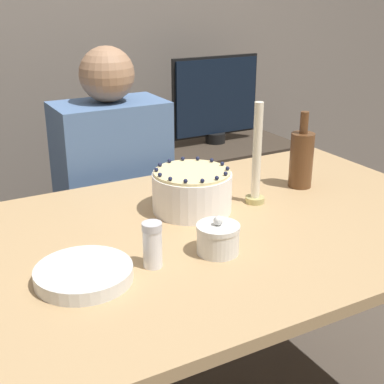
{
  "coord_description": "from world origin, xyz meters",
  "views": [
    {
      "loc": [
        -0.65,
        -1.13,
        1.37
      ],
      "look_at": [
        0.04,
        0.13,
        0.81
      ],
      "focal_mm": 50.0,
      "sensor_mm": 36.0,
      "label": 1
    }
  ],
  "objects_px": {
    "candle": "(257,163)",
    "tv_monitor": "(216,99)",
    "person_man_blue_shirt": "(115,223)",
    "cake": "(192,191)",
    "sugar_bowl": "(218,238)",
    "sugar_shaker": "(152,245)",
    "bottle": "(301,159)"
  },
  "relations": [
    {
      "from": "bottle",
      "to": "person_man_blue_shirt",
      "type": "distance_m",
      "value": 0.78
    },
    {
      "from": "bottle",
      "to": "tv_monitor",
      "type": "height_order",
      "value": "tv_monitor"
    },
    {
      "from": "bottle",
      "to": "tv_monitor",
      "type": "distance_m",
      "value": 0.99
    },
    {
      "from": "cake",
      "to": "tv_monitor",
      "type": "relative_size",
      "value": 0.49
    },
    {
      "from": "bottle",
      "to": "tv_monitor",
      "type": "bearing_deg",
      "value": 74.95
    },
    {
      "from": "cake",
      "to": "tv_monitor",
      "type": "bearing_deg",
      "value": 55.52
    },
    {
      "from": "bottle",
      "to": "person_man_blue_shirt",
      "type": "relative_size",
      "value": 0.21
    },
    {
      "from": "cake",
      "to": "sugar_bowl",
      "type": "relative_size",
      "value": 2.15
    },
    {
      "from": "tv_monitor",
      "to": "candle",
      "type": "bearing_deg",
      "value": -114.93
    },
    {
      "from": "candle",
      "to": "tv_monitor",
      "type": "distance_m",
      "value": 1.11
    },
    {
      "from": "sugar_bowl",
      "to": "tv_monitor",
      "type": "bearing_deg",
      "value": 59.1
    },
    {
      "from": "sugar_bowl",
      "to": "person_man_blue_shirt",
      "type": "bearing_deg",
      "value": 88.19
    },
    {
      "from": "sugar_shaker",
      "to": "person_man_blue_shirt",
      "type": "distance_m",
      "value": 0.86
    },
    {
      "from": "candle",
      "to": "tv_monitor",
      "type": "bearing_deg",
      "value": 65.07
    },
    {
      "from": "person_man_blue_shirt",
      "to": "tv_monitor",
      "type": "relative_size",
      "value": 2.51
    },
    {
      "from": "cake",
      "to": "candle",
      "type": "relative_size",
      "value": 0.75
    },
    {
      "from": "sugar_shaker",
      "to": "tv_monitor",
      "type": "xyz_separation_m",
      "value": [
        0.9,
        1.21,
        0.04
      ]
    },
    {
      "from": "sugar_shaker",
      "to": "bottle",
      "type": "distance_m",
      "value": 0.69
    },
    {
      "from": "person_man_blue_shirt",
      "to": "tv_monitor",
      "type": "xyz_separation_m",
      "value": [
        0.71,
        0.43,
        0.34
      ]
    },
    {
      "from": "sugar_bowl",
      "to": "sugar_shaker",
      "type": "xyz_separation_m",
      "value": [
        -0.17,
        0.01,
        0.02
      ]
    },
    {
      "from": "cake",
      "to": "tv_monitor",
      "type": "distance_m",
      "value": 1.17
    },
    {
      "from": "cake",
      "to": "candle",
      "type": "height_order",
      "value": "candle"
    },
    {
      "from": "person_man_blue_shirt",
      "to": "bottle",
      "type": "bearing_deg",
      "value": 130.34
    },
    {
      "from": "sugar_bowl",
      "to": "tv_monitor",
      "type": "height_order",
      "value": "tv_monitor"
    },
    {
      "from": "bottle",
      "to": "sugar_bowl",
      "type": "bearing_deg",
      "value": -150.64
    },
    {
      "from": "cake",
      "to": "sugar_shaker",
      "type": "bearing_deg",
      "value": -134.02
    },
    {
      "from": "cake",
      "to": "tv_monitor",
      "type": "xyz_separation_m",
      "value": [
        0.66,
        0.96,
        0.03
      ]
    },
    {
      "from": "sugar_bowl",
      "to": "candle",
      "type": "distance_m",
      "value": 0.36
    },
    {
      "from": "sugar_shaker",
      "to": "tv_monitor",
      "type": "height_order",
      "value": "tv_monitor"
    },
    {
      "from": "candle",
      "to": "bottle",
      "type": "xyz_separation_m",
      "value": [
        0.21,
        0.04,
        -0.03
      ]
    },
    {
      "from": "candle",
      "to": "cake",
      "type": "bearing_deg",
      "value": 168.36
    },
    {
      "from": "candle",
      "to": "person_man_blue_shirt",
      "type": "xyz_separation_m",
      "value": [
        -0.24,
        0.58,
        -0.37
      ]
    }
  ]
}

